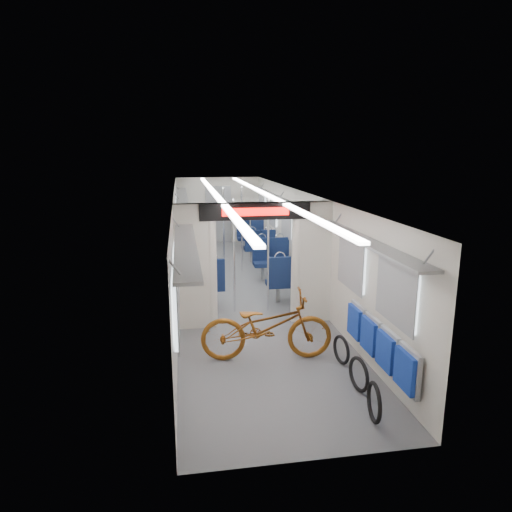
# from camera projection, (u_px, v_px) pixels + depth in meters

# --- Properties ---
(carriage) EXTENTS (12.00, 12.02, 2.31)m
(carriage) POSITION_uv_depth(u_px,v_px,m) (242.00, 230.00, 10.02)
(carriage) COLOR #515456
(carriage) RESTS_ON ground
(bicycle) EXTENTS (2.11, 0.90, 1.08)m
(bicycle) POSITION_uv_depth(u_px,v_px,m) (267.00, 326.00, 7.10)
(bicycle) COLOR brown
(bicycle) RESTS_ON ground
(flip_bench) EXTENTS (0.12, 2.15, 0.57)m
(flip_bench) POSITION_uv_depth(u_px,v_px,m) (379.00, 343.00, 6.38)
(flip_bench) COLOR gray
(flip_bench) RESTS_ON carriage
(bike_hoop_a) EXTENTS (0.11, 0.51, 0.51)m
(bike_hoop_a) POSITION_uv_depth(u_px,v_px,m) (374.00, 404.00, 5.49)
(bike_hoop_a) COLOR black
(bike_hoop_a) RESTS_ON ground
(bike_hoop_b) EXTENTS (0.12, 0.49, 0.49)m
(bike_hoop_b) POSITION_uv_depth(u_px,v_px,m) (359.00, 376.00, 6.20)
(bike_hoop_b) COLOR black
(bike_hoop_b) RESTS_ON ground
(bike_hoop_c) EXTENTS (0.13, 0.46, 0.46)m
(bike_hoop_c) POSITION_uv_depth(u_px,v_px,m) (341.00, 351.00, 7.00)
(bike_hoop_c) COLOR black
(bike_hoop_c) RESTS_ON ground
(seat_bay_near_left) EXTENTS (0.95, 2.27, 1.16)m
(seat_bay_near_left) POSITION_uv_depth(u_px,v_px,m) (200.00, 269.00, 10.43)
(seat_bay_near_left) COLOR #0D1A3D
(seat_bay_near_left) RESTS_ON ground
(seat_bay_near_right) EXTENTS (0.95, 2.24, 1.15)m
(seat_bay_near_right) POSITION_uv_depth(u_px,v_px,m) (280.00, 266.00, 10.71)
(seat_bay_near_right) COLOR #0D1A3D
(seat_bay_near_right) RESTS_ON ground
(seat_bay_far_left) EXTENTS (0.88, 1.91, 1.05)m
(seat_bay_far_left) POSITION_uv_depth(u_px,v_px,m) (194.00, 241.00, 13.81)
(seat_bay_far_left) COLOR #0D1A3D
(seat_bay_far_left) RESTS_ON ground
(seat_bay_far_right) EXTENTS (0.90, 2.01, 1.08)m
(seat_bay_far_right) POSITION_uv_depth(u_px,v_px,m) (255.00, 239.00, 14.16)
(seat_bay_far_right) COLOR #0D1A3D
(seat_bay_far_right) RESTS_ON ground
(stanchion_near_left) EXTENTS (0.04, 0.04, 2.30)m
(stanchion_near_left) POSITION_uv_depth(u_px,v_px,m) (234.00, 257.00, 9.06)
(stanchion_near_left) COLOR silver
(stanchion_near_left) RESTS_ON ground
(stanchion_near_right) EXTENTS (0.04, 0.04, 2.30)m
(stanchion_near_right) POSITION_uv_depth(u_px,v_px,m) (268.00, 256.00, 9.13)
(stanchion_near_right) COLOR silver
(stanchion_near_right) RESTS_ON ground
(stanchion_far_left) EXTENTS (0.04, 0.04, 2.30)m
(stanchion_far_left) POSITION_uv_depth(u_px,v_px,m) (224.00, 232.00, 11.79)
(stanchion_far_left) COLOR silver
(stanchion_far_left) RESTS_ON ground
(stanchion_far_right) EXTENTS (0.05, 0.05, 2.30)m
(stanchion_far_right) POSITION_uv_depth(u_px,v_px,m) (242.00, 229.00, 12.18)
(stanchion_far_right) COLOR silver
(stanchion_far_right) RESTS_ON ground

